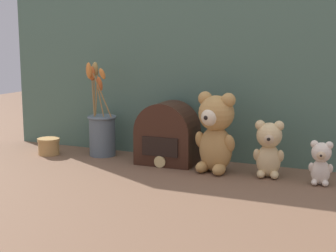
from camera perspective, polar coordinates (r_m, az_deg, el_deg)
name	(u,v)px	position (r m, az deg, el deg)	size (l,w,h in m)	color
ground_plane	(166,167)	(1.69, -0.27, -4.61)	(4.00, 4.00, 0.00)	brown
backdrop_wall	(185,60)	(1.79, 1.91, 7.33)	(1.41, 0.02, 0.69)	#4C6B5B
teddy_bear_large	(216,131)	(1.61, 5.29, -0.54)	(0.14, 0.13, 0.25)	tan
teddy_bear_medium	(269,148)	(1.59, 11.11, -2.37)	(0.10, 0.09, 0.17)	#DBBC84
teddy_bear_small	(321,162)	(1.55, 16.60, -3.83)	(0.07, 0.07, 0.13)	beige
flower_vase	(102,129)	(1.86, -7.36, -0.38)	(0.11, 0.13, 0.34)	slate
vintage_radio	(167,137)	(1.72, -0.06, -1.19)	(0.20, 0.14, 0.21)	#381E14
decorative_tin_tall	(48,146)	(1.91, -13.13, -2.22)	(0.08, 0.08, 0.06)	tan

